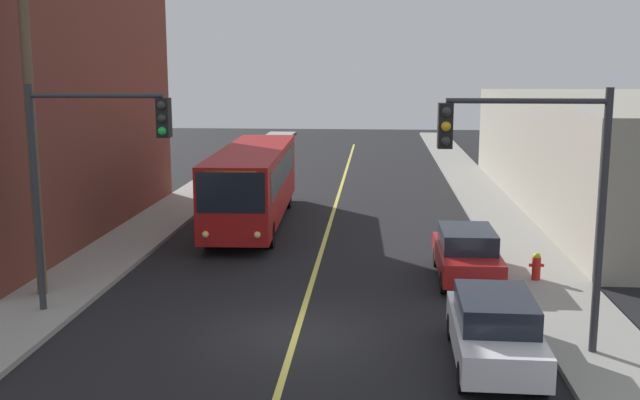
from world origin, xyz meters
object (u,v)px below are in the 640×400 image
object	(u,v)px
parked_car_red	(467,253)
traffic_signal_right_corner	(533,171)
parked_car_white	(494,329)
city_bus	(253,181)
traffic_signal_left_corner	(91,156)
fire_hydrant	(536,266)
utility_pole_near	(30,102)

from	to	relation	value
parked_car_red	traffic_signal_right_corner	bearing A→B (deg)	-84.17
parked_car_white	parked_car_red	bearing A→B (deg)	88.62
city_bus	traffic_signal_right_corner	xyz separation A→B (m)	(8.61, -13.95, 2.49)
traffic_signal_left_corner	fire_hydrant	xyz separation A→B (m)	(12.26, 3.88, -3.72)
fire_hydrant	utility_pole_near	bearing A→B (deg)	-170.11
parked_car_white	utility_pole_near	world-z (taller)	utility_pole_near
fire_hydrant	city_bus	bearing A→B (deg)	141.07
traffic_signal_left_corner	traffic_signal_right_corner	size ratio (longest dim) A/B	1.00
traffic_signal_left_corner	traffic_signal_right_corner	world-z (taller)	same
utility_pole_near	fire_hydrant	xyz separation A→B (m)	(14.43, 2.52, -5.03)
utility_pole_near	fire_hydrant	world-z (taller)	utility_pole_near
parked_car_white	traffic_signal_left_corner	xyz separation A→B (m)	(-10.03, 2.55, 3.46)
city_bus	utility_pole_near	size ratio (longest dim) A/B	1.23
parked_car_white	traffic_signal_right_corner	distance (m)	3.60
fire_hydrant	parked_car_red	bearing A→B (deg)	170.14
city_bus	fire_hydrant	xyz separation A→B (m)	(10.04, -8.11, -1.23)
city_bus	utility_pole_near	xyz separation A→B (m)	(-4.39, -10.63, 3.80)
parked_car_white	utility_pole_near	bearing A→B (deg)	162.19
city_bus	fire_hydrant	distance (m)	12.97
traffic_signal_left_corner	traffic_signal_right_corner	bearing A→B (deg)	-10.23
utility_pole_near	fire_hydrant	distance (m)	15.49
utility_pole_near	traffic_signal_right_corner	xyz separation A→B (m)	(12.99, -3.32, -1.31)
traffic_signal_right_corner	traffic_signal_left_corner	bearing A→B (deg)	169.77
parked_car_white	traffic_signal_left_corner	bearing A→B (deg)	165.71
traffic_signal_left_corner	parked_car_red	bearing A→B (deg)	22.60
city_bus	traffic_signal_left_corner	size ratio (longest dim) A/B	2.04
parked_car_red	utility_pole_near	xyz separation A→B (m)	(-12.36, -2.88, 4.77)
parked_car_white	traffic_signal_left_corner	distance (m)	10.91
traffic_signal_right_corner	fire_hydrant	distance (m)	7.07
traffic_signal_right_corner	parked_car_white	bearing A→B (deg)	-143.00
parked_car_white	traffic_signal_left_corner	world-z (taller)	traffic_signal_left_corner
parked_car_red	traffic_signal_left_corner	world-z (taller)	traffic_signal_left_corner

